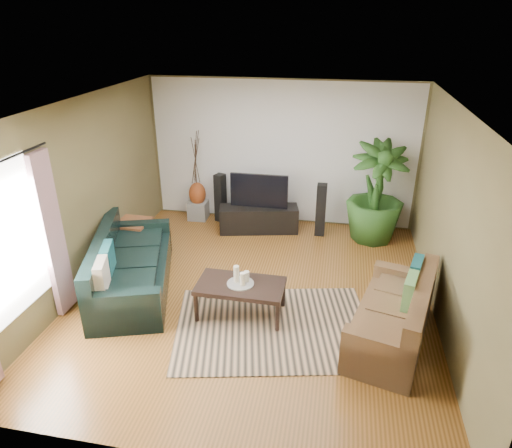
% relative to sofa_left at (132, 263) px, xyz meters
% --- Properties ---
extents(floor, '(5.50, 5.50, 0.00)m').
position_rel_sofa_left_xyz_m(floor, '(1.77, 0.13, -0.42)').
color(floor, brown).
rests_on(floor, ground).
extents(ceiling, '(5.50, 5.50, 0.00)m').
position_rel_sofa_left_xyz_m(ceiling, '(1.77, 0.13, 2.28)').
color(ceiling, white).
rests_on(ceiling, ground).
extents(wall_back, '(5.00, 0.00, 5.00)m').
position_rel_sofa_left_xyz_m(wall_back, '(1.77, 2.88, 0.93)').
color(wall_back, brown).
rests_on(wall_back, ground).
extents(wall_front, '(5.00, 0.00, 5.00)m').
position_rel_sofa_left_xyz_m(wall_front, '(1.77, -2.62, 0.93)').
color(wall_front, brown).
rests_on(wall_front, ground).
extents(wall_left, '(0.00, 5.50, 5.50)m').
position_rel_sofa_left_xyz_m(wall_left, '(-0.73, 0.13, 0.92)').
color(wall_left, brown).
rests_on(wall_left, ground).
extents(wall_right, '(0.00, 5.50, 5.50)m').
position_rel_sofa_left_xyz_m(wall_right, '(4.27, 0.13, 0.92)').
color(wall_right, brown).
rests_on(wall_right, ground).
extents(backwall_panel, '(4.90, 0.00, 4.90)m').
position_rel_sofa_left_xyz_m(backwall_panel, '(1.77, 2.87, 0.93)').
color(backwall_panel, white).
rests_on(backwall_panel, ground).
extents(window_pane, '(0.00, 1.80, 1.80)m').
position_rel_sofa_left_xyz_m(window_pane, '(-0.71, -1.47, 0.97)').
color(window_pane, white).
rests_on(window_pane, ground).
extents(curtain_far, '(0.08, 0.35, 2.20)m').
position_rel_sofa_left_xyz_m(curtain_far, '(-0.66, -0.72, 0.72)').
color(curtain_far, gray).
rests_on(curtain_far, ground).
extents(sofa_left, '(1.63, 2.47, 0.85)m').
position_rel_sofa_left_xyz_m(sofa_left, '(0.00, 0.00, 0.00)').
color(sofa_left, black).
rests_on(sofa_left, floor).
extents(sofa_right, '(1.22, 1.91, 0.85)m').
position_rel_sofa_left_xyz_m(sofa_right, '(3.62, -0.52, 0.00)').
color(sofa_right, brown).
rests_on(sofa_right, floor).
extents(area_rug, '(2.83, 2.27, 0.01)m').
position_rel_sofa_left_xyz_m(area_rug, '(2.17, -0.56, -0.42)').
color(area_rug, tan).
rests_on(area_rug, floor).
extents(coffee_table, '(1.16, 0.65, 0.47)m').
position_rel_sofa_left_xyz_m(coffee_table, '(1.69, -0.34, -0.19)').
color(coffee_table, black).
rests_on(coffee_table, floor).
extents(candle_tray, '(0.36, 0.36, 0.02)m').
position_rel_sofa_left_xyz_m(candle_tray, '(1.69, -0.34, 0.06)').
color(candle_tray, gray).
rests_on(candle_tray, coffee_table).
extents(candle_tall, '(0.07, 0.07, 0.23)m').
position_rel_sofa_left_xyz_m(candle_tall, '(1.63, -0.31, 0.18)').
color(candle_tall, '#EFE7CA').
rests_on(candle_tall, candle_tray).
extents(candle_mid, '(0.07, 0.07, 0.18)m').
position_rel_sofa_left_xyz_m(candle_mid, '(1.73, -0.38, 0.15)').
color(candle_mid, '#F3EBCD').
rests_on(candle_mid, candle_tray).
extents(candle_short, '(0.07, 0.07, 0.15)m').
position_rel_sofa_left_xyz_m(candle_short, '(1.76, -0.28, 0.14)').
color(candle_short, beige).
rests_on(candle_short, candle_tray).
extents(tv_stand, '(1.50, 0.73, 0.48)m').
position_rel_sofa_left_xyz_m(tv_stand, '(1.45, 2.28, -0.18)').
color(tv_stand, black).
rests_on(tv_stand, floor).
extents(television, '(1.06, 0.06, 0.63)m').
position_rel_sofa_left_xyz_m(television, '(1.45, 2.30, 0.37)').
color(television, black).
rests_on(television, tv_stand).
extents(speaker_left, '(0.22, 0.24, 0.95)m').
position_rel_sofa_left_xyz_m(speaker_left, '(0.63, 2.63, 0.05)').
color(speaker_left, black).
rests_on(speaker_left, floor).
extents(speaker_right, '(0.18, 0.20, 0.98)m').
position_rel_sofa_left_xyz_m(speaker_right, '(2.58, 2.35, 0.06)').
color(speaker_right, black).
rests_on(speaker_right, floor).
extents(potted_plant, '(1.17, 1.17, 1.78)m').
position_rel_sofa_left_xyz_m(potted_plant, '(3.52, 2.34, 0.47)').
color(potted_plant, '#224918').
rests_on(potted_plant, floor).
extents(plant_pot, '(0.33, 0.33, 0.26)m').
position_rel_sofa_left_xyz_m(plant_pot, '(3.52, 2.34, -0.30)').
color(plant_pot, black).
rests_on(plant_pot, floor).
extents(pedestal, '(0.37, 0.37, 0.36)m').
position_rel_sofa_left_xyz_m(pedestal, '(0.17, 2.63, -0.25)').
color(pedestal, gray).
rests_on(pedestal, floor).
extents(vase, '(0.33, 0.33, 0.46)m').
position_rel_sofa_left_xyz_m(vase, '(0.17, 2.63, 0.10)').
color(vase, brown).
rests_on(vase, pedestal).
extents(side_table, '(0.54, 0.54, 0.56)m').
position_rel_sofa_left_xyz_m(side_table, '(-0.48, 1.09, -0.15)').
color(side_table, brown).
rests_on(side_table, floor).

